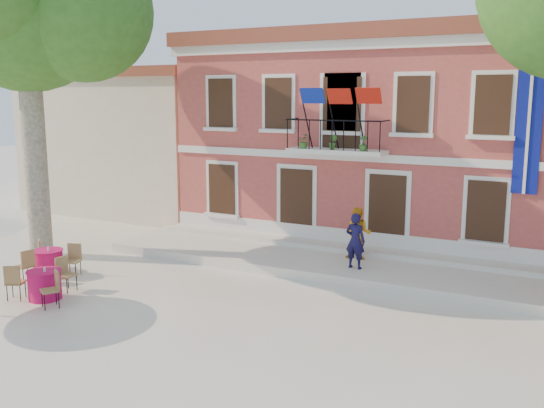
{
  "coord_description": "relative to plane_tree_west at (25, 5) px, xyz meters",
  "views": [
    {
      "loc": [
        9.13,
        -12.54,
        5.28
      ],
      "look_at": [
        0.75,
        3.5,
        2.02
      ],
      "focal_mm": 40.0,
      "sensor_mm": 36.0,
      "label": 1
    }
  ],
  "objects": [
    {
      "name": "main_building",
      "position": [
        8.78,
        8.71,
        -4.25
      ],
      "size": [
        13.5,
        9.59,
        7.5
      ],
      "color": "#B85542",
      "rests_on": "ground"
    },
    {
      "name": "pedestrian_navy",
      "position": [
        10.15,
        2.42,
        -6.92
      ],
      "size": [
        0.63,
        0.44,
        1.64
      ],
      "primitive_type": "imported",
      "rotation": [
        0.0,
        0.0,
        3.06
      ],
      "color": "#131038",
      "rests_on": "terrace"
    },
    {
      "name": "terrace",
      "position": [
        8.78,
        3.12,
        -7.89
      ],
      "size": [
        14.0,
        3.4,
        0.3
      ],
      "primitive_type": "cube",
      "color": "silver",
      "rests_on": "ground"
    },
    {
      "name": "pedestrian_orange",
      "position": [
        9.89,
        3.4,
        -6.93
      ],
      "size": [
        0.86,
        0.71,
        1.61
      ],
      "primitive_type": "imported",
      "rotation": [
        0.0,
        0.0,
        0.14
      ],
      "color": "orange",
      "rests_on": "terrace"
    },
    {
      "name": "neighbor_west",
      "position": [
        -2.72,
        9.72,
        -4.82
      ],
      "size": [
        9.4,
        9.4,
        6.4
      ],
      "color": "beige",
      "rests_on": "ground"
    },
    {
      "name": "ground",
      "position": [
        6.78,
        -1.28,
        -8.04
      ],
      "size": [
        90.0,
        90.0,
        0.0
      ],
      "primitive_type": "plane",
      "color": "beige",
      "rests_on": "ground"
    },
    {
      "name": "cafe_table_3",
      "position": [
        2.0,
        -1.52,
        -7.61
      ],
      "size": [
        1.85,
        1.75,
        0.95
      ],
      "color": "#C61260",
      "rests_on": "ground"
    },
    {
      "name": "plane_tree_west",
      "position": [
        0.0,
        0.0,
        0.0
      ],
      "size": [
        5.56,
        5.56,
        10.92
      ],
      "color": "#A59E84",
      "rests_on": "ground"
    },
    {
      "name": "cafe_table_0",
      "position": [
        3.59,
        -3.1,
        -7.61
      ],
      "size": [
        1.87,
        1.66,
        0.95
      ],
      "color": "#C61260",
      "rests_on": "ground"
    }
  ]
}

